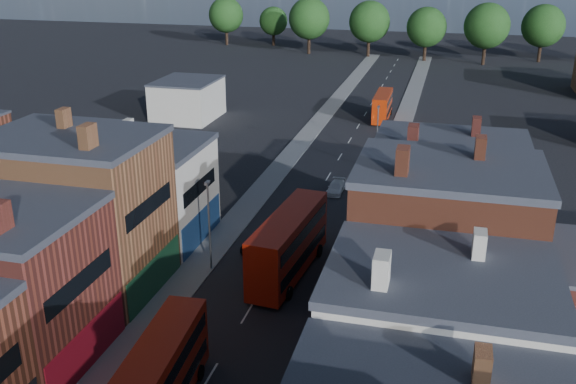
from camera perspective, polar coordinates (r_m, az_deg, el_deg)
The scene contains 10 objects.
pavement_west at distance 73.91m, azimuth -2.25°, elevation 0.33°, with size 3.00×200.00×0.12m, color gray.
pavement_east at distance 71.48m, azimuth 7.79°, elevation -0.60°, with size 3.00×200.00×0.12m, color gray.
lamp_post_2 at distance 54.27m, azimuth -7.04°, elevation -2.45°, with size 0.25×0.70×8.12m.
lamp_post_3 at distance 79.57m, azimuth 7.93°, elevation 5.18°, with size 0.25×0.70×8.12m.
bus_0 at distance 39.74m, azimuth -11.41°, elevation -15.89°, with size 3.40×11.26×4.80m.
bus_1 at distance 53.85m, azimuth 0.07°, elevation -4.55°, with size 4.05×12.78×5.43m.
bus_2 at distance 104.45m, azimuth 8.39°, elevation 7.62°, with size 2.61×9.97×4.29m.
car_2 at distance 59.20m, azimuth -2.67°, elevation -4.53°, with size 2.19×4.75×1.32m, color black.
car_3 at distance 72.78m, azimuth 4.27°, elevation 0.40°, with size 1.69×4.15×1.20m, color white.
ped_3 at distance 41.25m, azimuth 0.10°, elevation -16.59°, with size 1.04×0.47×1.78m, color #57524A.
Camera 1 is at (13.59, -16.15, 26.21)m, focal length 40.00 mm.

